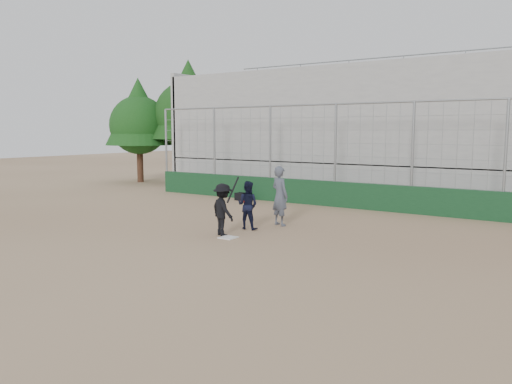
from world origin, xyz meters
The scene contains 10 objects.
ground centered at (0.00, 0.00, 0.00)m, with size 90.00×90.00×0.00m, color #7F6045.
home_plate centered at (0.00, 0.00, 0.01)m, with size 0.44×0.44×0.02m, color white.
backstop centered at (0.00, 7.00, 0.96)m, with size 18.10×0.25×4.04m.
bleachers centered at (0.00, 11.95, 2.92)m, with size 20.25×6.70×6.98m.
tree_left centered at (-11.00, 11.00, 4.39)m, with size 4.48×4.48×7.00m.
tree_right centered at (-13.50, 9.50, 3.76)m, with size 3.84×3.84×6.00m.
batter_at_plate centered at (-0.33, 0.20, 0.75)m, with size 1.11×0.90×1.67m.
catcher_crouched centered at (-0.25, 1.32, 0.50)m, with size 0.72×0.56×1.01m.
umpire centered at (0.24, 2.40, 0.84)m, with size 0.68×0.45×1.69m, color #494F5D.
equipment_bag centered at (-3.95, 6.35, 0.16)m, with size 0.80×0.46×0.36m.
Camera 1 is at (8.20, -10.95, 2.97)m, focal length 35.00 mm.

